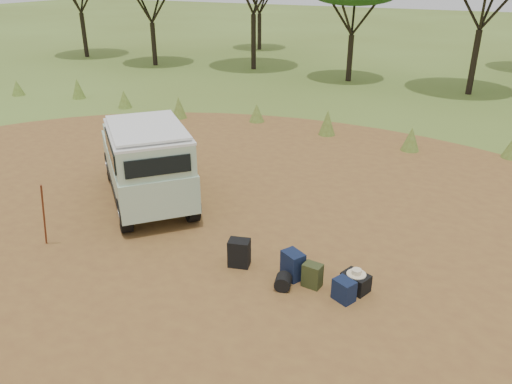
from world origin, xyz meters
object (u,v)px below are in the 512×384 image
at_px(backpack_navy, 293,265).
at_px(hard_case, 356,282).
at_px(backpack_black, 239,253).
at_px(backpack_olive, 312,275).
at_px(walking_staff, 44,216).
at_px(safari_vehicle, 146,162).
at_px(duffel_navy, 344,290).

distance_m(backpack_navy, hard_case, 1.22).
bearing_deg(backpack_black, backpack_olive, -15.87).
xyz_separation_m(walking_staff, hard_case, (6.33, 1.39, -0.61)).
xyz_separation_m(backpack_black, backpack_navy, (1.13, 0.07, -0.01)).
height_order(safari_vehicle, hard_case, safari_vehicle).
bearing_deg(safari_vehicle, duffel_navy, 25.45).
relative_size(walking_staff, hard_case, 3.31).
distance_m(safari_vehicle, hard_case, 6.13).
bearing_deg(backpack_olive, walking_staff, -162.09).
xyz_separation_m(walking_staff, backpack_black, (3.99, 1.19, -0.49)).
bearing_deg(backpack_navy, hard_case, 36.02).
relative_size(safari_vehicle, backpack_black, 7.63).
distance_m(safari_vehicle, backpack_navy, 5.01).
distance_m(backpack_black, backpack_olive, 1.57).
distance_m(backpack_black, duffel_navy, 2.25).
xyz_separation_m(walking_staff, backpack_olive, (5.56, 1.15, -0.54)).
xyz_separation_m(backpack_black, hard_case, (2.34, 0.20, -0.12)).
height_order(backpack_olive, hard_case, backpack_olive).
relative_size(walking_staff, backpack_olive, 3.37).
xyz_separation_m(safari_vehicle, hard_case, (5.88, -1.51, -0.87)).
relative_size(safari_vehicle, duffel_navy, 10.47).
distance_m(walking_staff, duffel_navy, 6.33).
bearing_deg(duffel_navy, walking_staff, -145.40).
relative_size(backpack_navy, duffel_navy, 1.33).
height_order(backpack_black, duffel_navy, backpack_black).
xyz_separation_m(backpack_olive, duffel_navy, (0.66, -0.15, -0.03)).
bearing_deg(duffel_navy, backpack_black, -159.37).
height_order(safari_vehicle, walking_staff, safari_vehicle).
xyz_separation_m(backpack_navy, backpack_olive, (0.44, -0.11, -0.04)).
height_order(duffel_navy, hard_case, duffel_navy).
distance_m(walking_staff, backpack_navy, 5.30).
bearing_deg(backpack_black, duffel_navy, -19.44).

